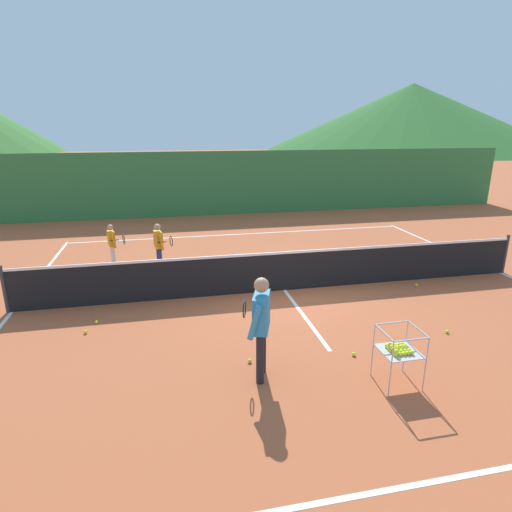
{
  "coord_description": "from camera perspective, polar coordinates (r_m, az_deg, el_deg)",
  "views": [
    {
      "loc": [
        -2.68,
        -9.22,
        3.83
      ],
      "look_at": [
        -0.72,
        -0.07,
        0.93
      ],
      "focal_mm": 29.81,
      "sensor_mm": 36.0,
      "label": 1
    }
  ],
  "objects": [
    {
      "name": "student_0",
      "position": [
        12.53,
        -18.73,
        1.9
      ],
      "size": [
        0.52,
        0.52,
        1.2
      ],
      "color": "silver",
      "rests_on": "ground"
    },
    {
      "name": "tennis_ball_1",
      "position": [
        9.05,
        24.27,
        -9.24
      ],
      "size": [
        0.07,
        0.07,
        0.07
      ],
      "primitive_type": "sphere",
      "color": "yellow",
      "rests_on": "ground"
    },
    {
      "name": "student_1",
      "position": [
        11.8,
        -12.89,
        1.78
      ],
      "size": [
        0.51,
        0.57,
        1.3
      ],
      "color": "navy",
      "rests_on": "ground"
    },
    {
      "name": "tennis_ball_4",
      "position": [
        7.72,
        12.98,
        -12.71
      ],
      "size": [
        0.07,
        0.07,
        0.07
      ],
      "primitive_type": "sphere",
      "color": "yellow",
      "rests_on": "ground"
    },
    {
      "name": "line_baseline_far",
      "position": [
        15.57,
        -1.79,
        2.97
      ],
      "size": [
        12.1,
        0.08,
        0.01
      ],
      "primitive_type": "cube",
      "color": "white",
      "rests_on": "ground"
    },
    {
      "name": "tennis_ball_6",
      "position": [
        9.22,
        -20.59,
        -8.29
      ],
      "size": [
        0.07,
        0.07,
        0.07
      ],
      "primitive_type": "sphere",
      "color": "yellow",
      "rests_on": "ground"
    },
    {
      "name": "tennis_net",
      "position": [
        10.16,
        3.9,
        -1.96
      ],
      "size": [
        12.31,
        0.08,
        1.05
      ],
      "color": "#333338",
      "rests_on": "ground"
    },
    {
      "name": "hill_0",
      "position": [
        74.57,
        20.03,
        17.12
      ],
      "size": [
        45.01,
        45.01,
        10.0
      ],
      "primitive_type": "cone",
      "color": "#2D6628",
      "rests_on": "ground"
    },
    {
      "name": "ground_plane",
      "position": [
        10.34,
        3.85,
        -4.58
      ],
      "size": [
        120.0,
        120.0,
        0.0
      ],
      "primitive_type": "plane",
      "color": "#B25633"
    },
    {
      "name": "instructor",
      "position": [
        6.53,
        0.64,
        -8.44
      ],
      "size": [
        0.46,
        0.83,
        1.67
      ],
      "color": "black",
      "rests_on": "ground"
    },
    {
      "name": "line_sideline_east",
      "position": [
        13.26,
        29.91,
        -1.94
      ],
      "size": [
        0.08,
        11.56,
        0.01
      ],
      "primitive_type": "cube",
      "color": "white",
      "rests_on": "ground"
    },
    {
      "name": "line_baseline_near",
      "position": [
        5.72,
        22.13,
        -26.33
      ],
      "size": [
        12.1,
        0.08,
        0.01
      ],
      "primitive_type": "cube",
      "color": "white",
      "rests_on": "ground"
    },
    {
      "name": "line_sideline_west",
      "position": [
        10.54,
        -29.94,
        -6.52
      ],
      "size": [
        0.08,
        11.56,
        0.01
      ],
      "primitive_type": "cube",
      "color": "white",
      "rests_on": "ground"
    },
    {
      "name": "windscreen_fence",
      "position": [
        18.9,
        -3.87,
        9.72
      ],
      "size": [
        26.63,
        0.08,
        2.76
      ],
      "primitive_type": "cube",
      "color": "#33753D",
      "rests_on": "ground"
    },
    {
      "name": "line_service_center",
      "position": [
        10.34,
        3.85,
        -4.56
      ],
      "size": [
        0.08,
        5.96,
        0.01
      ],
      "primitive_type": "cube",
      "color": "white",
      "rests_on": "ground"
    },
    {
      "name": "tennis_ball_7",
      "position": [
        8.88,
        -21.9,
        -9.44
      ],
      "size": [
        0.07,
        0.07,
        0.07
      ],
      "primitive_type": "sphere",
      "color": "yellow",
      "rests_on": "ground"
    },
    {
      "name": "tennis_ball_2",
      "position": [
        11.26,
        20.73,
        -3.66
      ],
      "size": [
        0.07,
        0.07,
        0.07
      ],
      "primitive_type": "sphere",
      "color": "yellow",
      "rests_on": "ground"
    },
    {
      "name": "ball_cart",
      "position": [
        6.91,
        18.6,
        -11.79
      ],
      "size": [
        0.58,
        0.58,
        0.9
      ],
      "color": "#B7B7BC",
      "rests_on": "ground"
    },
    {
      "name": "tennis_ball_0",
      "position": [
        7.35,
        -0.84,
        -13.89
      ],
      "size": [
        0.07,
        0.07,
        0.07
      ],
      "primitive_type": "sphere",
      "color": "yellow",
      "rests_on": "ground"
    }
  ]
}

